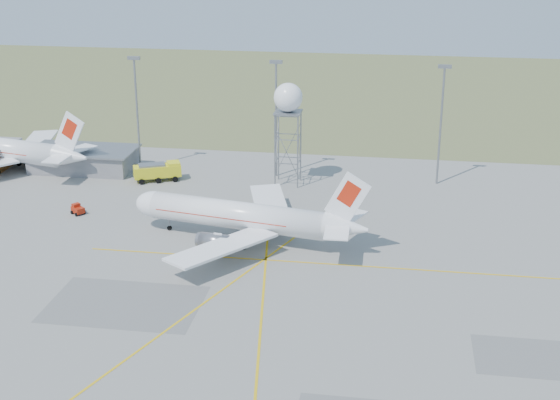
% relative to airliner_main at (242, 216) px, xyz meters
% --- Properties ---
extents(ground, '(400.00, 400.00, 0.00)m').
position_rel_airliner_main_xyz_m(ground, '(10.11, -36.08, -3.65)').
color(ground, gray).
rests_on(ground, ground).
extents(grass_strip, '(400.00, 120.00, 0.03)m').
position_rel_airliner_main_xyz_m(grass_strip, '(10.11, 103.92, -3.64)').
color(grass_strip, '#596738').
rests_on(grass_strip, ground).
extents(building_grey, '(19.00, 10.00, 3.90)m').
position_rel_airliner_main_xyz_m(building_grey, '(-34.89, 27.92, -1.68)').
color(building_grey, gray).
rests_on(building_grey, ground).
extents(mast_a, '(2.20, 0.50, 20.50)m').
position_rel_airliner_main_xyz_m(mast_a, '(-24.89, 29.92, 8.42)').
color(mast_a, gray).
rests_on(mast_a, ground).
extents(mast_b, '(2.20, 0.50, 20.50)m').
position_rel_airliner_main_xyz_m(mast_b, '(0.11, 29.92, 8.42)').
color(mast_b, gray).
rests_on(mast_b, ground).
extents(mast_c, '(2.20, 0.50, 20.50)m').
position_rel_airliner_main_xyz_m(mast_c, '(28.11, 29.92, 8.42)').
color(mast_c, gray).
rests_on(mast_c, ground).
extents(airliner_main, '(34.93, 33.49, 11.93)m').
position_rel_airliner_main_xyz_m(airliner_main, '(0.00, 0.00, 0.00)').
color(airliner_main, white).
rests_on(airliner_main, ground).
extents(airliner_far, '(35.51, 33.89, 12.17)m').
position_rel_airliner_main_xyz_m(airliner_far, '(-49.81, 26.07, 0.07)').
color(airliner_far, white).
rests_on(airliner_far, ground).
extents(radar_tower, '(4.83, 4.83, 17.48)m').
position_rel_airliner_main_xyz_m(radar_tower, '(2.77, 25.96, 6.16)').
color(radar_tower, gray).
rests_on(radar_tower, ground).
extents(fire_truck, '(8.47, 5.66, 3.22)m').
position_rel_airliner_main_xyz_m(fire_truck, '(-19.63, 24.01, -2.11)').
color(fire_truck, yellow).
rests_on(fire_truck, ground).
extents(baggage_tug, '(2.50, 2.47, 1.60)m').
position_rel_airliner_main_xyz_m(baggage_tug, '(-27.17, 6.42, -3.05)').
color(baggage_tug, '#A11E0B').
rests_on(baggage_tug, ground).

